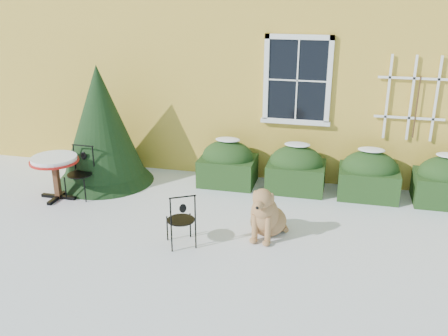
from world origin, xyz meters
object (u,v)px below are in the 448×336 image
(patio_chair_far, at_px, (81,172))
(bistro_table, at_px, (55,164))
(patio_chair_near, at_px, (181,219))
(evergreen_shrub, at_px, (102,136))
(dog, at_px, (266,216))

(patio_chair_far, bearing_deg, bistro_table, -150.62)
(patio_chair_near, xyz_separation_m, patio_chair_far, (-2.32, 1.32, 0.04))
(evergreen_shrub, xyz_separation_m, dog, (3.40, -1.53, -0.56))
(patio_chair_near, height_order, dog, dog)
(patio_chair_near, height_order, patio_chair_far, patio_chair_far)
(evergreen_shrub, xyz_separation_m, patio_chair_near, (2.25, -2.08, -0.49))
(evergreen_shrub, height_order, dog, evergreen_shrub)
(patio_chair_far, xyz_separation_m, dog, (3.48, -0.76, -0.11))
(bistro_table, bearing_deg, patio_chair_near, -22.51)
(evergreen_shrub, xyz_separation_m, patio_chair_far, (-0.08, -0.77, -0.45))
(patio_chair_far, distance_m, dog, 3.56)
(patio_chair_near, bearing_deg, evergreen_shrub, -72.81)
(patio_chair_far, bearing_deg, evergreen_shrub, 85.36)
(patio_chair_near, relative_size, dog, 0.89)
(evergreen_shrub, height_order, patio_chair_near, evergreen_shrub)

